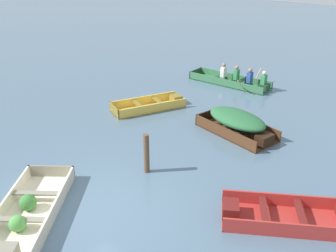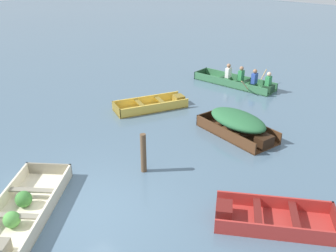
# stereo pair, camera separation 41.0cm
# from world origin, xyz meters

# --- Properties ---
(ground_plane) EXTENTS (80.00, 80.00, 0.00)m
(ground_plane) POSITION_xyz_m (0.00, 0.00, 0.00)
(ground_plane) COLOR slate
(dinghy_cream_foreground) EXTENTS (2.90, 3.23, 0.43)m
(dinghy_cream_foreground) POSITION_xyz_m (-0.95, -1.07, 0.14)
(dinghy_cream_foreground) COLOR beige
(dinghy_cream_foreground) RESTS_ON ground
(skiff_red_near_moored) EXTENTS (2.76, 2.31, 0.36)m
(skiff_red_near_moored) POSITION_xyz_m (3.28, 2.44, 0.13)
(skiff_red_near_moored) COLOR #AD2D28
(skiff_red_near_moored) RESTS_ON ground
(skiff_yellow_mid_moored) EXTENTS (1.97, 2.87, 0.35)m
(skiff_yellow_mid_moored) POSITION_xyz_m (-3.21, 5.51, 0.12)
(skiff_yellow_mid_moored) COLOR #E5BC47
(skiff_yellow_mid_moored) RESTS_ON ground
(skiff_dark_varnish_far_moored) EXTENTS (2.80, 1.70, 0.75)m
(skiff_dark_varnish_far_moored) POSITION_xyz_m (0.40, 5.69, 0.43)
(skiff_dark_varnish_far_moored) COLOR #4C2D19
(skiff_dark_varnish_far_moored) RESTS_ON ground
(rowboat_green_with_crew) EXTENTS (3.72, 2.22, 0.90)m
(rowboat_green_with_crew) POSITION_xyz_m (-2.18, 9.88, 0.22)
(rowboat_green_with_crew) COLOR #387047
(rowboat_green_with_crew) RESTS_ON ground
(mooring_post) EXTENTS (0.16, 0.16, 1.12)m
(mooring_post) POSITION_xyz_m (-0.27, 2.10, 0.56)
(mooring_post) COLOR brown
(mooring_post) RESTS_ON ground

